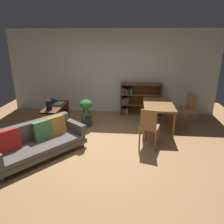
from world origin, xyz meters
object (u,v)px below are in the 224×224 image
Objects in this scene: open_laptop at (56,103)px; dining_chair_far at (149,126)px; desk_speaker at (49,105)px; dining_chair_near at (188,107)px; potted_floor_plant at (86,111)px; bookshelf at (138,99)px; fabric_couch at (37,140)px; media_console at (56,115)px; dining_table at (158,106)px.

dining_chair_far reaches higher than open_laptop.
dining_chair_near is at bearing 10.71° from desk_speaker.
potted_floor_plant is 1.91m from bookshelf.
desk_speaker is (0.01, -0.59, 0.11)m from open_laptop.
open_laptop is at bearing -159.70° from bookshelf.
dining_chair_near reaches higher than fabric_couch.
media_console is 1.53× the size of potted_floor_plant.
potted_floor_plant is 2.94m from dining_chair_near.
dining_chair_near reaches higher than open_laptop.
media_console is at bearing 176.91° from dining_table.
potted_floor_plant is (0.92, -0.06, 0.19)m from media_console.
dining_table is 0.98× the size of bookshelf.
media_console is 2.94m from dining_table.
dining_chair_near is (2.90, 0.44, 0.07)m from potted_floor_plant.
dining_chair_far is at bearing -128.09° from dining_chair_near.
dining_chair_near is at bearing 8.58° from potted_floor_plant.
bookshelf is (2.41, 1.15, 0.25)m from media_console.
dining_chair_near is (3.82, 0.38, 0.26)m from media_console.
fabric_couch is 1.59× the size of dining_table.
media_console is at bearing 176.49° from potted_floor_plant.
bookshelf is (-0.21, 2.31, -0.02)m from dining_chair_far.
media_console is 0.92× the size of bookshelf.
media_console is 2.87m from dining_chair_far.
fabric_couch is 1.70× the size of media_console.
dining_table is (2.72, 1.57, 0.35)m from fabric_couch.
media_console is 0.94m from potted_floor_plant.
media_console is (-0.19, 1.73, -0.06)m from fabric_couch.
desk_speaker is (-0.04, -0.35, 0.43)m from media_console.
potted_floor_plant is at bearing 16.98° from desk_speaker.
dining_chair_near is (3.86, 0.73, -0.17)m from desk_speaker.
potted_floor_plant is (0.74, 1.67, 0.12)m from fabric_couch.
dining_chair_far reaches higher than potted_floor_plant.
bookshelf reaches higher than desk_speaker.
dining_chair_far is at bearing -23.96° from media_console.
open_laptop is 3.87m from dining_chair_near.
potted_floor_plant is 0.60× the size of bookshelf.
open_laptop reaches higher than media_console.
open_laptop is (-0.04, 0.24, 0.32)m from media_console.
potted_floor_plant reaches higher than fabric_couch.
desk_speaker is at bearing 99.15° from fabric_couch.
fabric_couch is 1.44m from desk_speaker.
fabric_couch is at bearing -83.38° from open_laptop.
bookshelf is (2.45, 0.91, -0.07)m from open_laptop.
desk_speaker reaches higher than open_laptop.
media_console is 1.26× the size of dining_chair_far.
desk_speaker is at bearing -95.90° from media_console.
dining_chair_far reaches higher than dining_chair_near.
fabric_couch is 1.83m from potted_floor_plant.
fabric_couch is 2.00m from open_laptop.
dining_table is 1.40× the size of dining_chair_near.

